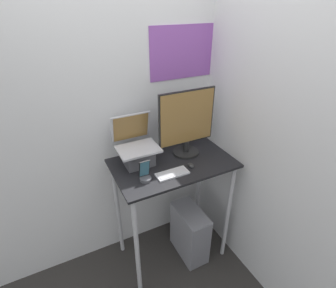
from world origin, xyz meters
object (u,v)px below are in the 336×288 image
Objects in this scene: cell_phone at (145,175)px; laptop at (138,152)px; monitor at (187,125)px; keyboard at (172,174)px; mouse at (191,165)px; computer_tower at (190,232)px.

laptop is at bearing 81.46° from cell_phone.
keyboard is (-0.25, -0.23, -0.26)m from monitor.
monitor reaches higher than cell_phone.
monitor reaches higher than laptop.
laptop is 0.33m from keyboard.
cell_phone reaches higher than keyboard.
mouse is (-0.07, -0.20, -0.25)m from monitor.
mouse is 0.39× the size of cell_phone.
keyboard is 0.85m from computer_tower.
monitor reaches higher than computer_tower.
mouse reaches higher than computer_tower.
cell_phone is at bearing 179.19° from mouse.
keyboard is 0.18m from mouse.
laptop is 0.69× the size of monitor.
cell_phone is (-0.21, 0.03, 0.04)m from keyboard.
monitor is (0.42, -0.04, 0.16)m from laptop.
laptop is 0.24m from cell_phone.
mouse is at bearing 7.73° from keyboard.
monitor is 1.08m from computer_tower.
cell_phone is (-0.38, 0.01, 0.03)m from mouse.
cell_phone is (-0.03, -0.23, -0.06)m from laptop.
cell_phone is at bearing -174.60° from computer_tower.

